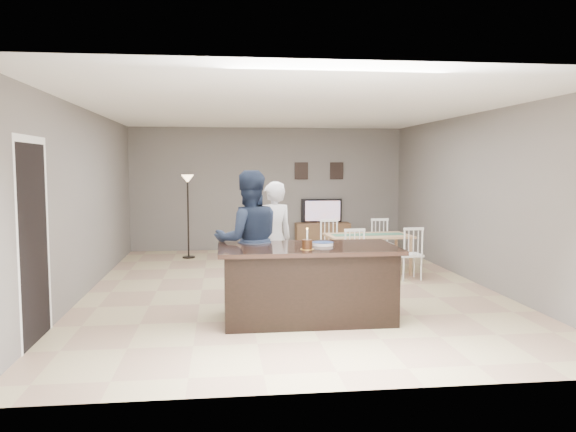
{
  "coord_description": "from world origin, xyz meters",
  "views": [
    {
      "loc": [
        -1.03,
        -8.42,
        1.87
      ],
      "look_at": [
        -0.06,
        -0.3,
        1.13
      ],
      "focal_mm": 35.0,
      "sensor_mm": 36.0,
      "label": 1
    }
  ],
  "objects": [
    {
      "name": "doorway",
      "position": [
        -2.99,
        -2.3,
        1.26
      ],
      "size": [
        0.0,
        2.1,
        2.65
      ],
      "color": "black",
      "rests_on": "floor"
    },
    {
      "name": "dining_table",
      "position": [
        1.5,
        1.0,
        0.56
      ],
      "size": [
        1.49,
        1.71,
        0.88
      ],
      "rotation": [
        0.0,
        0.0,
        0.07
      ],
      "color": "tan",
      "rests_on": "floor"
    },
    {
      "name": "floor_lamp",
      "position": [
        -1.7,
        3.01,
        1.31
      ],
      "size": [
        0.25,
        0.25,
        1.68
      ],
      "color": "black",
      "rests_on": "floor"
    },
    {
      "name": "man",
      "position": [
        -0.68,
        -1.25,
        0.9
      ],
      "size": [
        0.95,
        0.78,
        1.81
      ],
      "primitive_type": "imported",
      "rotation": [
        0.0,
        0.0,
        3.25
      ],
      "color": "#192338",
      "rests_on": "floor"
    },
    {
      "name": "birthday_cake",
      "position": [
        -0.04,
        -2.05,
        0.96
      ],
      "size": [
        0.16,
        0.16,
        0.25
      ],
      "color": "#EBB645",
      "rests_on": "kitchen_island"
    },
    {
      "name": "tv_console",
      "position": [
        1.2,
        3.77,
        0.3
      ],
      "size": [
        1.2,
        0.4,
        0.6
      ],
      "primitive_type": "cube",
      "color": "brown",
      "rests_on": "floor"
    },
    {
      "name": "plate_stack",
      "position": [
        0.2,
        -1.75,
        0.92
      ],
      "size": [
        0.26,
        0.26,
        0.04
      ],
      "color": "white",
      "rests_on": "kitchen_island"
    },
    {
      "name": "room_shell",
      "position": [
        0.0,
        0.0,
        1.68
      ],
      "size": [
        8.0,
        8.0,
        8.0
      ],
      "color": "slate",
      "rests_on": "floor"
    },
    {
      "name": "woman",
      "position": [
        -0.29,
        -0.45,
        0.82
      ],
      "size": [
        0.69,
        0.57,
        1.64
      ],
      "primitive_type": "imported",
      "rotation": [
        0.0,
        0.0,
        3.47
      ],
      "color": "silver",
      "rests_on": "floor"
    },
    {
      "name": "picture_frames",
      "position": [
        1.15,
        3.98,
        1.75
      ],
      "size": [
        1.1,
        0.02,
        0.38
      ],
      "color": "black",
      "rests_on": "room_shell"
    },
    {
      "name": "floor",
      "position": [
        0.0,
        0.0,
        0.0
      ],
      "size": [
        8.0,
        8.0,
        0.0
      ],
      "primitive_type": "plane",
      "color": "tan",
      "rests_on": "ground"
    },
    {
      "name": "television",
      "position": [
        1.2,
        3.84,
        0.86
      ],
      "size": [
        0.91,
        0.12,
        0.53
      ],
      "primitive_type": "imported",
      "rotation": [
        0.0,
        0.0,
        3.14
      ],
      "color": "black",
      "rests_on": "tv_console"
    },
    {
      "name": "kitchen_island",
      "position": [
        0.0,
        -1.8,
        0.45
      ],
      "size": [
        2.15,
        1.1,
        0.9
      ],
      "color": "black",
      "rests_on": "floor"
    },
    {
      "name": "tv_screen_glow",
      "position": [
        1.2,
        3.76,
        0.87
      ],
      "size": [
        0.78,
        0.0,
        0.78
      ],
      "primitive_type": "plane",
      "rotation": [
        1.57,
        0.0,
        3.14
      ],
      "color": "orange",
      "rests_on": "tv_console"
    }
  ]
}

